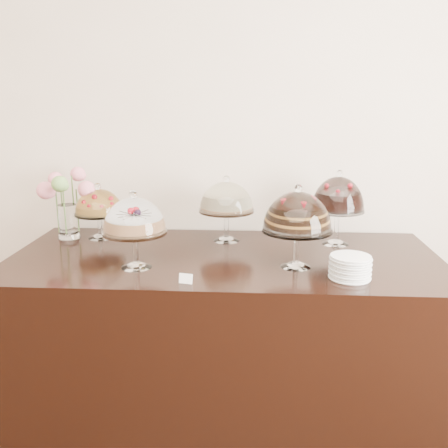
# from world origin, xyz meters

# --- Properties ---
(wall_back) EXTENTS (5.00, 0.04, 3.00)m
(wall_back) POSITION_xyz_m (0.00, 3.00, 1.50)
(wall_back) COLOR beige
(wall_back) RESTS_ON ground
(display_counter) EXTENTS (2.20, 1.00, 0.90)m
(display_counter) POSITION_xyz_m (0.09, 2.45, 0.45)
(display_counter) COLOR black
(display_counter) RESTS_ON ground
(cake_stand_sugar_sponge) EXTENTS (0.31, 0.31, 0.38)m
(cake_stand_sugar_sponge) POSITION_xyz_m (-0.32, 2.24, 1.14)
(cake_stand_sugar_sponge) COLOR white
(cake_stand_sugar_sponge) RESTS_ON display_counter
(cake_stand_choco_layer) EXTENTS (0.33, 0.33, 0.40)m
(cake_stand_choco_layer) POSITION_xyz_m (0.44, 2.30, 1.16)
(cake_stand_choco_layer) COLOR white
(cake_stand_choco_layer) RESTS_ON display_counter
(cake_stand_cheesecake) EXTENTS (0.31, 0.31, 0.37)m
(cake_stand_cheesecake) POSITION_xyz_m (0.08, 2.73, 1.14)
(cake_stand_cheesecake) COLOR white
(cake_stand_cheesecake) RESTS_ON display_counter
(cake_stand_dark_choco) EXTENTS (0.29, 0.29, 0.41)m
(cake_stand_dark_choco) POSITION_xyz_m (0.70, 2.70, 1.17)
(cake_stand_dark_choco) COLOR white
(cake_stand_dark_choco) RESTS_ON display_counter
(cake_stand_fruit_tart) EXTENTS (0.28, 0.28, 0.32)m
(cake_stand_fruit_tart) POSITION_xyz_m (-0.65, 2.74, 1.10)
(cake_stand_fruit_tart) COLOR white
(cake_stand_fruit_tart) RESTS_ON display_counter
(flower_vase) EXTENTS (0.31, 0.35, 0.40)m
(flower_vase) POSITION_xyz_m (-0.83, 2.73, 1.13)
(flower_vase) COLOR white
(flower_vase) RESTS_ON display_counter
(plate_stack) EXTENTS (0.18, 0.18, 0.10)m
(plate_stack) POSITION_xyz_m (0.67, 2.15, 0.95)
(plate_stack) COLOR white
(plate_stack) RESTS_ON display_counter
(price_card_left) EXTENTS (0.06, 0.03, 0.04)m
(price_card_left) POSITION_xyz_m (-0.05, 2.04, 0.92)
(price_card_left) COLOR white
(price_card_left) RESTS_ON display_counter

